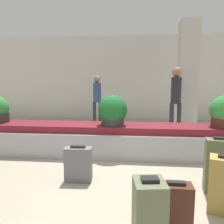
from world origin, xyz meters
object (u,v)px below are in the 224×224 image
Objects in this scene: suitcase_1 at (78,164)px; potted_plant_1 at (224,112)px; potted_plant_0 at (113,111)px; traveler_0 at (176,95)px; suitcase_5 at (175,210)px; suitcase_4 at (220,166)px; pillar at (187,77)px; traveler_1 at (97,96)px; suitcase_6 at (149,221)px.

potted_plant_1 is (2.47, 1.21, 0.64)m from suitcase_1.
potted_plant_0 is 0.32× the size of traveler_0.
suitcase_5 is at bearing -119.78° from potted_plant_1.
potted_plant_1 reaches higher than suitcase_4.
traveler_0 is at bearing 99.37° from suitcase_4.
pillar is 4.26× the size of suitcase_4.
suitcase_6 is at bearing 19.88° from traveler_1.
potted_plant_1 is (1.55, 2.55, 0.55)m from suitcase_6.
traveler_1 reaches higher than potted_plant_0.
pillar is at bearing 66.41° from suitcase_6.
traveler_1 is at bearing 93.23° from suitcase_1.
suitcase_6 is 4.47m from traveler_0.
suitcase_4 is at bearing 51.44° from suitcase_5.
suitcase_4 reaches higher than suitcase_1.
suitcase_1 is 2.82m from potted_plant_1.
pillar is 2.87m from traveler_1.
potted_plant_1 is 0.36× the size of traveler_1.
suitcase_5 is 0.33× the size of traveler_1.
suitcase_5 is (1.19, -1.03, 0.00)m from suitcase_1.
suitcase_6 is at bearing -57.82° from suitcase_1.
suitcase_5 is 0.29× the size of traveler_0.
potted_plant_0 is 0.36× the size of traveler_1.
traveler_1 is (-2.88, 2.96, 0.09)m from potted_plant_1.
suitcase_4 is 2.10m from potted_plant_0.
suitcase_6 is at bearing -129.52° from suitcase_5.
traveler_0 is at bearing 68.60° from traveler_1.
suitcase_5 is at bearing -120.65° from suitcase_4.
traveler_0 reaches higher than suitcase_5.
traveler_0 reaches higher than suitcase_6.
pillar is 5.95× the size of suitcase_1.
pillar is 4.58m from suitcase_1.
suitcase_5 is 0.91× the size of potted_plant_0.
suitcase_5 is at bearing 16.69° from traveler_0.
pillar is 3.26m from potted_plant_0.
traveler_0 reaches higher than traveler_1.
potted_plant_0 is at bearing -13.96° from traveler_0.
pillar reaches higher than potted_plant_1.
potted_plant_1 is at bearing 61.50° from suitcase_5.
suitcase_1 is at bearing -6.07° from traveler_0.
pillar is 5.04m from suitcase_5.
suitcase_4 is at bearing -6.80° from suitcase_1.
suitcase_5 is at bearing 23.44° from traveler_1.
traveler_0 reaches higher than suitcase_4.
suitcase_6 is (-1.44, -5.03, -1.26)m from pillar.
suitcase_4 is 1.27× the size of potted_plant_0.
traveler_0 is 1.11× the size of traveler_1.
suitcase_4 is at bearing 42.30° from suitcase_6.
traveler_0 is (1.53, 1.76, 0.23)m from potted_plant_0.
suitcase_6 is 5.70m from traveler_1.
potted_plant_1 is at bearing 44.77° from traveler_0.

